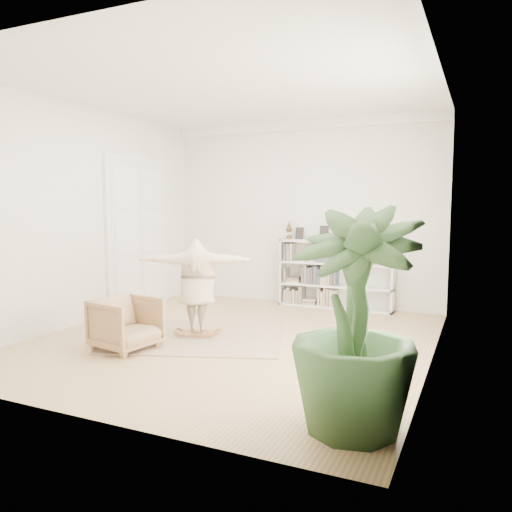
{
  "coord_description": "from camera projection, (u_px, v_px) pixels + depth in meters",
  "views": [
    {
      "loc": [
        3.28,
        -6.41,
        2.0
      ],
      "look_at": [
        0.18,
        0.4,
        1.21
      ],
      "focal_mm": 35.0,
      "sensor_mm": 36.0,
      "label": 1
    }
  ],
  "objects": [
    {
      "name": "floor",
      "position": [
        234.0,
        339.0,
        7.36
      ],
      "size": [
        6.0,
        6.0,
        0.0
      ],
      "primitive_type": "plane",
      "color": "#9F8052",
      "rests_on": "ground"
    },
    {
      "name": "room_shell",
      "position": [
        302.0,
        125.0,
        9.65
      ],
      "size": [
        6.0,
        6.0,
        6.0
      ],
      "color": "silver",
      "rests_on": "floor"
    },
    {
      "name": "doors",
      "position": [
        138.0,
        235.0,
        9.5
      ],
      "size": [
        0.09,
        1.78,
        2.92
      ],
      "color": "white",
      "rests_on": "floor"
    },
    {
      "name": "bookshelf",
      "position": [
        335.0,
        275.0,
        9.54
      ],
      "size": [
        2.2,
        0.35,
        1.64
      ],
      "color": "silver",
      "rests_on": "floor"
    },
    {
      "name": "armchair",
      "position": [
        126.0,
        324.0,
        6.83
      ],
      "size": [
        0.91,
        0.9,
        0.72
      ],
      "primitive_type": "imported",
      "rotation": [
        0.0,
        0.0,
        1.39
      ],
      "color": "tan",
      "rests_on": "floor"
    },
    {
      "name": "rug",
      "position": [
        198.0,
        336.0,
        7.49
      ],
      "size": [
        3.02,
        2.72,
        0.02
      ],
      "primitive_type": "cube",
      "rotation": [
        0.0,
        0.0,
        0.34
      ],
      "color": "tan",
      "rests_on": "floor"
    },
    {
      "name": "rocker_board",
      "position": [
        198.0,
        333.0,
        7.49
      ],
      "size": [
        0.54,
        0.42,
        0.1
      ],
      "rotation": [
        0.0,
        0.0,
        0.34
      ],
      "color": "brown",
      "rests_on": "rug"
    },
    {
      "name": "person",
      "position": [
        197.0,
        283.0,
        7.41
      ],
      "size": [
        1.78,
        1.01,
        1.4
      ],
      "primitive_type": "imported",
      "rotation": [
        0.0,
        0.0,
        3.48
      ],
      "color": "#C7B295",
      "rests_on": "rocker_board"
    },
    {
      "name": "houseplant",
      "position": [
        354.0,
        321.0,
        4.3
      ],
      "size": [
        1.16,
        1.16,
        1.99
      ],
      "primitive_type": "imported",
      "rotation": [
        0.0,
        0.0,
        -0.05
      ],
      "color": "#35592C",
      "rests_on": "floor"
    }
  ]
}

